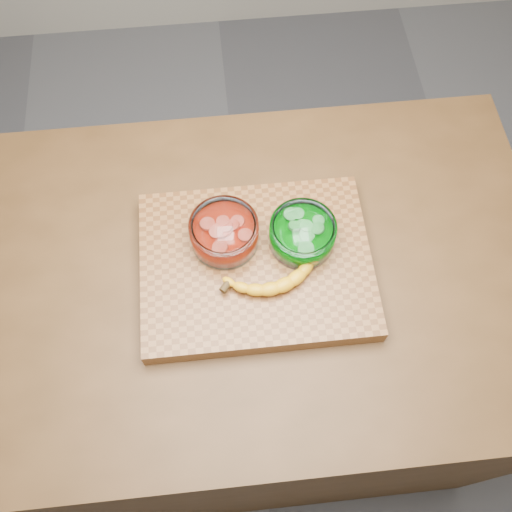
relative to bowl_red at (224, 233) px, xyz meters
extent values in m
plane|color=#56565A|center=(0.06, -0.05, -0.97)|extent=(3.50, 3.50, 0.00)
cube|color=#472D15|center=(0.06, -0.05, -0.52)|extent=(1.20, 0.80, 0.90)
cube|color=brown|center=(0.06, -0.05, -0.05)|extent=(0.45, 0.35, 0.04)
cylinder|color=white|center=(0.00, 0.00, 0.00)|extent=(0.13, 0.13, 0.06)
cylinder|color=red|center=(0.00, 0.00, -0.01)|extent=(0.11, 0.11, 0.04)
cylinder|color=#FF6750|center=(0.00, 0.00, 0.02)|extent=(0.11, 0.11, 0.02)
cylinder|color=white|center=(0.15, -0.02, 0.00)|extent=(0.13, 0.13, 0.06)
cylinder|color=#008708|center=(0.15, -0.02, -0.01)|extent=(0.11, 0.11, 0.03)
cylinder|color=#66D062|center=(0.15, -0.02, 0.02)|extent=(0.10, 0.10, 0.02)
camera|label=1|loc=(0.01, -0.54, 0.96)|focal=40.00mm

